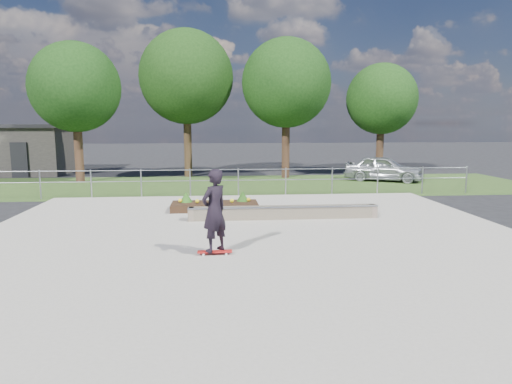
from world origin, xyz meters
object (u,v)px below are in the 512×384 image
(planter_bed, at_px, (215,204))
(parked_car, at_px, (383,168))
(grind_ledge, at_px, (284,212))
(skateboarder, at_px, (214,211))

(planter_bed, relative_size, parked_car, 0.75)
(grind_ledge, relative_size, parked_car, 1.49)
(grind_ledge, xyz_separation_m, planter_bed, (-2.17, 1.76, -0.02))
(grind_ledge, xyz_separation_m, parked_car, (6.78, 9.40, 0.42))
(parked_car, bearing_deg, grind_ledge, 171.27)
(grind_ledge, bearing_deg, parked_car, 54.20)
(skateboarder, relative_size, parked_car, 0.49)
(grind_ledge, bearing_deg, planter_bed, 140.93)
(planter_bed, bearing_deg, skateboarder, -90.00)
(grind_ledge, bearing_deg, skateboarder, -119.61)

